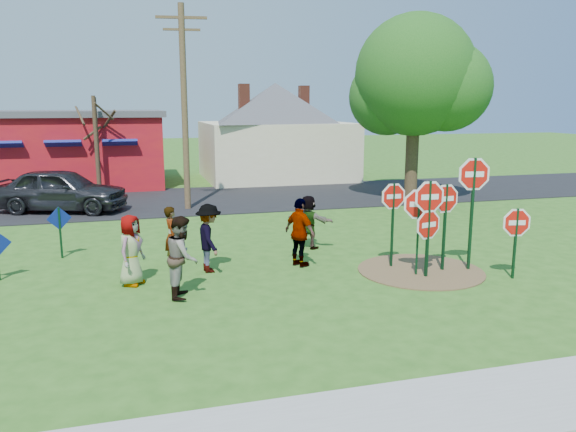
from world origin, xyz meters
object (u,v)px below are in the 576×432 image
object	(u,v)px
leafy_tree	(418,82)
stop_sign_d	(446,206)
stop_sign_b	(393,204)
utility_pole	(184,104)
stop_sign_c	(473,188)
suv	(61,190)
person_a	(131,250)
stop_sign_a	(419,213)
person_b	(172,236)

from	to	relation	value
leafy_tree	stop_sign_d	bearing A→B (deg)	-113.86
stop_sign_b	utility_pole	xyz separation A→B (m)	(-4.33, 9.83, 2.52)
stop_sign_b	stop_sign_c	distance (m)	2.02
stop_sign_d	suv	distance (m)	15.22
person_a	leafy_tree	world-z (taller)	leafy_tree
stop_sign_a	suv	xyz separation A→B (m)	(-9.48, 11.33, -0.70)
stop_sign_d	utility_pole	size ratio (longest dim) A/B	0.30
suv	leafy_tree	world-z (taller)	leafy_tree
utility_pole	stop_sign_a	bearing A→B (deg)	-66.59
stop_sign_a	stop_sign_d	bearing A→B (deg)	40.93
stop_sign_b	stop_sign_c	world-z (taller)	stop_sign_c
stop_sign_b	leafy_tree	xyz separation A→B (m)	(5.46, 9.14, 3.46)
suv	stop_sign_a	bearing A→B (deg)	-121.21
stop_sign_a	suv	world-z (taller)	stop_sign_a
stop_sign_b	utility_pole	distance (m)	11.04
stop_sign_d	person_a	distance (m)	7.79
stop_sign_c	person_b	size ratio (longest dim) A/B	1.93
stop_sign_b	stop_sign_d	world-z (taller)	stop_sign_d
person_a	stop_sign_d	bearing A→B (deg)	-65.92
stop_sign_c	suv	distance (m)	15.81
stop_sign_b	suv	bearing A→B (deg)	127.91
stop_sign_d	stop_sign_c	bearing A→B (deg)	-18.23
stop_sign_d	person_a	world-z (taller)	stop_sign_d
stop_sign_b	person_a	bearing A→B (deg)	174.11
person_b	leafy_tree	bearing A→B (deg)	-52.34
stop_sign_a	person_b	world-z (taller)	stop_sign_a
person_b	suv	distance (m)	9.49
stop_sign_d	suv	bearing A→B (deg)	124.76
person_a	leafy_tree	xyz separation A→B (m)	(12.02, 8.84, 4.30)
stop_sign_d	utility_pole	bearing A→B (deg)	109.46
person_a	leafy_tree	bearing A→B (deg)	-22.52
stop_sign_b	person_a	world-z (taller)	stop_sign_b
stop_sign_a	utility_pole	distance (m)	11.91
person_b	leafy_tree	world-z (taller)	leafy_tree
stop_sign_a	utility_pole	bearing A→B (deg)	142.64
person_b	stop_sign_c	bearing A→B (deg)	-105.34
person_b	utility_pole	xyz separation A→B (m)	(1.19, 8.08, 3.43)
stop_sign_b	suv	distance (m)	13.98
stop_sign_c	utility_pole	bearing A→B (deg)	127.85
utility_pole	stop_sign_c	bearing A→B (deg)	-59.96
leafy_tree	person_b	bearing A→B (deg)	-146.06
stop_sign_a	person_a	xyz separation A→B (m)	(-6.85, 1.12, -0.75)
suv	person_b	bearing A→B (deg)	-138.33
stop_sign_c	person_b	bearing A→B (deg)	168.76
stop_sign_a	leafy_tree	size ratio (longest dim) A/B	0.29
utility_pole	leafy_tree	size ratio (longest dim) A/B	1.00
person_a	stop_sign_a	bearing A→B (deg)	-68.19
person_a	leafy_tree	size ratio (longest dim) A/B	0.21
utility_pole	leafy_tree	xyz separation A→B (m)	(9.78, -0.70, 0.93)
person_b	stop_sign_a	bearing A→B (deg)	-110.26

